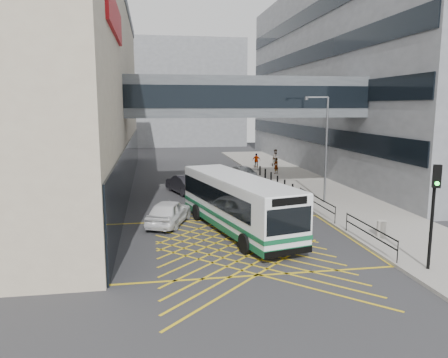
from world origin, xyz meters
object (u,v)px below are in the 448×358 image
car_silver (240,172)px  street_lamp (324,143)px  bus (236,202)px  traffic_light (434,202)px  pedestrian_c (256,160)px  pedestrian_a (276,166)px  car_dark (184,184)px  pedestrian_b (276,158)px  car_white (169,212)px  litter_bin (381,228)px

car_silver → street_lamp: 12.11m
bus → car_silver: bearing=64.0°
traffic_light → pedestrian_c: size_ratio=2.82×
car_silver → pedestrian_a: pedestrian_a is taller
car_dark → pedestrian_b: size_ratio=2.53×
pedestrian_a → pedestrian_c: size_ratio=1.00×
traffic_light → car_silver: bearing=119.5°
car_white → bus: bearing=172.4°
car_white → litter_bin: size_ratio=5.73×
street_lamp → pedestrian_c: size_ratio=4.69×
bus → pedestrian_c: bearing=60.0°
car_dark → pedestrian_b: bearing=-148.8°
car_silver → pedestrian_b: size_ratio=2.45×
car_silver → street_lamp: (3.63, -10.97, 3.61)m
traffic_light → pedestrian_c: bearing=111.9°
car_white → pedestrian_c: bearing=-96.0°
car_silver → traffic_light: 24.20m
car_white → pedestrian_b: pedestrian_b is taller
car_silver → litter_bin: car_silver is taller
street_lamp → litter_bin: (-0.07, -8.23, -3.76)m
pedestrian_a → pedestrian_b: pedestrian_b is taller
traffic_light → street_lamp: 13.00m
litter_bin → pedestrian_c: size_ratio=0.53×
car_dark → pedestrian_c: size_ratio=3.06×
car_white → street_lamp: street_lamp is taller
car_white → pedestrian_c: size_ratio=3.04×
street_lamp → pedestrian_a: street_lamp is taller
pedestrian_c → traffic_light: bearing=97.8°
street_lamp → pedestrian_a: 13.80m
car_dark → car_silver: size_ratio=1.03×
traffic_light → pedestrian_b: traffic_light is taller
car_dark → litter_bin: bearing=105.7°
traffic_light → pedestrian_a: bearing=109.8°
bus → pedestrian_b: 25.69m
traffic_light → pedestrian_a: (1.10, 26.28, -2.09)m
car_dark → pedestrian_c: (8.86, 12.20, 0.19)m
car_silver → litter_bin: bearing=87.2°
car_silver → traffic_light: bearing=84.1°
bus → car_white: bus is taller
litter_bin → pedestrian_a: bearing=88.4°
car_dark → pedestrian_b: 17.10m
pedestrian_a → car_white: bearing=25.7°
pedestrian_b → car_silver: bearing=-151.4°
car_white → car_silver: bearing=-96.4°
traffic_light → litter_bin: 5.31m
car_silver → car_white: bearing=50.4°
litter_bin → pedestrian_c: (-0.31, 26.10, 0.37)m
car_dark → pedestrian_a: (9.78, 7.70, 0.19)m
bus → street_lamp: street_lamp is taller
car_white → street_lamp: size_ratio=0.65×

